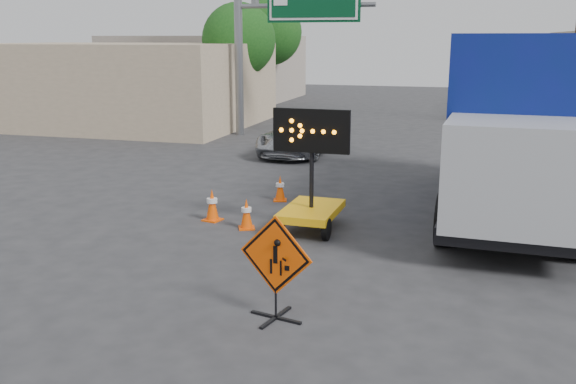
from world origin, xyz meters
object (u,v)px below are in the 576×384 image
at_px(arrow_board, 311,203).
at_px(box_truck, 515,135).
at_px(construction_sign, 276,265).
at_px(pickup_truck, 299,136).

relative_size(arrow_board, box_truck, 0.30).
bearing_deg(construction_sign, pickup_truck, 117.13).
relative_size(arrow_board, pickup_truck, 0.58).
relative_size(construction_sign, pickup_truck, 0.35).
xyz_separation_m(construction_sign, box_truck, (3.73, 7.53, 1.09)).
xyz_separation_m(construction_sign, pickup_truck, (-3.57, 14.26, -0.22)).
bearing_deg(pickup_truck, construction_sign, -74.72).
distance_m(construction_sign, pickup_truck, 14.70).
bearing_deg(arrow_board, pickup_truck, 108.53).
distance_m(construction_sign, box_truck, 8.47).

